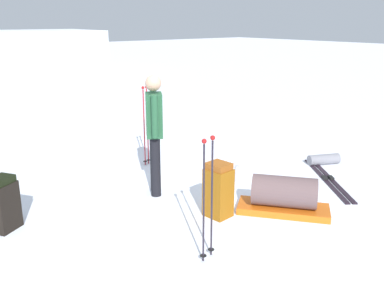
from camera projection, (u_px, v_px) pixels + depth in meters
ground_plane at (192, 189)px, 6.35m from camera, size 80.00×80.00×0.00m
skier_standing at (154, 129)px, 5.97m from camera, size 0.36×0.50×1.70m
ski_pair_near at (328, 179)px, 6.74m from camera, size 1.25×1.64×0.05m
backpack_large_dark at (218, 190)px, 5.41m from camera, size 0.30×0.33×0.71m
backpack_bright at (3, 204)px, 5.07m from camera, size 0.40×0.38×0.66m
ski_poles_planted_near at (146, 122)px, 7.27m from camera, size 0.15×0.09×1.36m
ski_poles_planted_far at (208, 193)px, 4.34m from camera, size 0.22×0.11×1.32m
gear_sled at (284, 196)px, 5.54m from camera, size 1.07×1.19×0.49m
sleeping_mat_rolled at (324, 159)px, 7.43m from camera, size 0.57×0.39×0.18m
thermos_bottle at (237, 174)px, 6.62m from camera, size 0.07×0.07×0.26m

